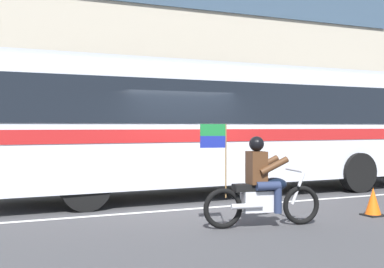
{
  "coord_description": "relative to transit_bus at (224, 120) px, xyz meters",
  "views": [
    {
      "loc": [
        -4.19,
        -10.04,
        1.74
      ],
      "look_at": [
        -0.06,
        -0.72,
        1.58
      ],
      "focal_mm": 46.2,
      "sensor_mm": 36.0,
      "label": 1
    }
  ],
  "objects": [
    {
      "name": "motorcycle_with_rider",
      "position": [
        -1.32,
        -3.95,
        -1.22
      ],
      "size": [
        2.17,
        0.7,
        1.78
      ],
      "color": "black",
      "rests_on": "ground_plane"
    },
    {
      "name": "fire_hydrant",
      "position": [
        1.3,
        2.91,
        -1.37
      ],
      "size": [
        0.22,
        0.3,
        0.75
      ],
      "color": "gold",
      "rests_on": "sidewalk_curb"
    },
    {
      "name": "lane_center_stripe",
      "position": [
        -1.67,
        -1.79,
        -1.88
      ],
      "size": [
        26.6,
        0.14,
        0.01
      ],
      "primitive_type": "cube",
      "color": "silver",
      "rests_on": "ground_plane"
    },
    {
      "name": "transit_bus",
      "position": [
        0.0,
        0.0,
        0.0
      ],
      "size": [
        12.28,
        2.87,
        3.22
      ],
      "color": "silver",
      "rests_on": "ground_plane"
    },
    {
      "name": "sidewalk_curb",
      "position": [
        -1.67,
        3.91,
        -1.81
      ],
      "size": [
        28.0,
        3.8,
        0.15
      ],
      "primitive_type": "cube",
      "color": "gray",
      "rests_on": "ground_plane"
    },
    {
      "name": "office_building_facade",
      "position": [
        -1.67,
        6.19,
        3.02
      ],
      "size": [
        28.0,
        0.89,
        9.78
      ],
      "color": "#B2A893",
      "rests_on": "ground_plane"
    },
    {
      "name": "ground_plane",
      "position": [
        -1.67,
        -1.19,
        -1.88
      ],
      "size": [
        60.0,
        60.0,
        0.0
      ],
      "primitive_type": "plane",
      "color": "#3D3D3F"
    },
    {
      "name": "traffic_cone",
      "position": [
        1.21,
        -3.94,
        -1.63
      ],
      "size": [
        0.36,
        0.36,
        0.55
      ],
      "color": "#EA590F",
      "rests_on": "ground_plane"
    }
  ]
}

